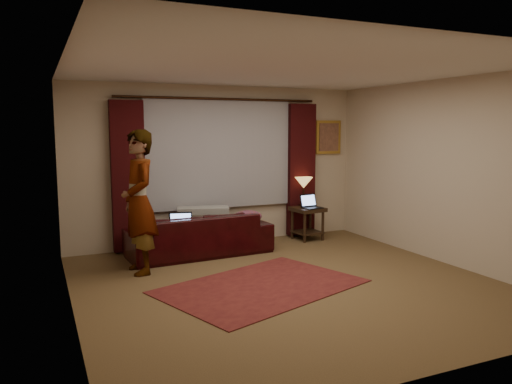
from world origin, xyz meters
TOP-DOWN VIEW (x-y plane):
  - floor at (0.00, 0.00)m, footprint 5.00×5.00m
  - ceiling at (0.00, 0.00)m, footprint 5.00×5.00m
  - wall_back at (0.00, 2.50)m, footprint 5.00×0.02m
  - wall_front at (0.00, -2.50)m, footprint 5.00×0.02m
  - wall_left at (-2.50, 0.00)m, footprint 0.02×5.00m
  - wall_right at (2.50, 0.00)m, footprint 0.02×5.00m
  - sheer_curtain at (0.00, 2.44)m, footprint 2.50×0.05m
  - drape_left at (-1.50, 2.39)m, footprint 0.50×0.14m
  - drape_right at (1.50, 2.39)m, footprint 0.50×0.14m
  - curtain_rod at (0.00, 2.39)m, footprint 0.04×0.04m
  - picture_frame at (2.10, 2.47)m, footprint 0.50×0.04m
  - sofa at (-0.56, 1.84)m, footprint 2.21×1.07m
  - throw_blanket at (-0.41, 2.08)m, footprint 0.85×0.53m
  - clothing_pile at (0.21, 1.76)m, footprint 0.54×0.46m
  - laptop_sofa at (-0.89, 1.62)m, footprint 0.40×0.42m
  - area_rug at (-0.35, 0.03)m, footprint 2.73×2.25m
  - end_table at (1.45, 2.06)m, footprint 0.53×0.53m
  - tiffany_lamp at (1.47, 2.23)m, footprint 0.42×0.42m
  - laptop_table at (1.47, 1.94)m, footprint 0.37×0.39m
  - person at (-1.56, 1.24)m, footprint 0.60×0.60m

SIDE VIEW (x-z plane):
  - floor at x=0.00m, z-range -0.01..0.00m
  - area_rug at x=-0.35m, z-range 0.00..0.01m
  - end_table at x=1.45m, z-range 0.00..0.56m
  - sofa at x=-0.56m, z-range 0.00..0.87m
  - clothing_pile at x=0.21m, z-range 0.43..0.63m
  - laptop_sofa at x=-0.89m, z-range 0.43..0.68m
  - laptop_table at x=1.47m, z-range 0.56..0.80m
  - tiffany_lamp at x=1.47m, z-range 0.56..1.07m
  - throw_blanket at x=-0.41m, z-range 0.83..0.92m
  - person at x=-1.56m, z-range 0.00..1.90m
  - drape_left at x=-1.50m, z-range 0.03..2.33m
  - drape_right at x=1.50m, z-range 0.03..2.33m
  - wall_back at x=0.00m, z-range 0.00..2.60m
  - wall_front at x=0.00m, z-range 0.00..2.60m
  - wall_left at x=-2.50m, z-range 0.00..2.60m
  - wall_right at x=2.50m, z-range 0.00..2.60m
  - sheer_curtain at x=0.00m, z-range 0.60..2.40m
  - picture_frame at x=2.10m, z-range 1.45..2.05m
  - curtain_rod at x=0.00m, z-range 0.68..4.08m
  - ceiling at x=0.00m, z-range 2.59..2.61m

